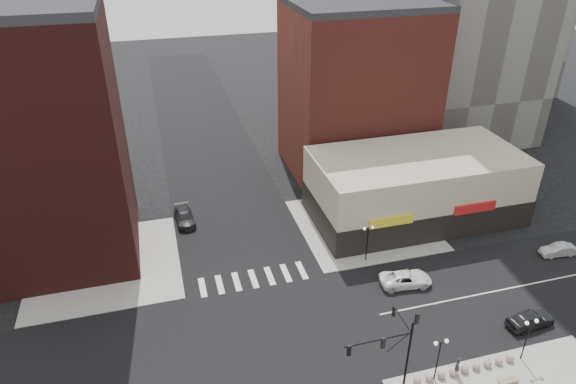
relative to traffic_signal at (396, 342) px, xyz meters
name	(u,v)px	position (x,y,z in m)	size (l,w,h in m)	color
ground	(274,336)	(-7.24, 7.83, -4.96)	(240.00, 240.00, 0.00)	black
road_ew	(274,336)	(-7.24, 7.83, -4.95)	(200.00, 14.00, 0.02)	black
road_ns	(274,336)	(-7.24, 7.83, -4.95)	(14.00, 200.00, 0.02)	black
sidewalk_nw	(106,265)	(-21.74, 22.33, -4.90)	(15.00, 15.00, 0.12)	gray
sidewalk_ne	(363,224)	(7.26, 22.33, -4.90)	(15.00, 15.00, 0.12)	gray
building_nw	(36,145)	(-26.24, 26.33, 7.54)	(16.00, 15.00, 25.00)	#371311
building_ne_midrise	(357,92)	(11.76, 37.33, 6.04)	(18.00, 15.00, 22.00)	maroon
building_ne_row	(415,191)	(13.76, 22.83, -1.66)	(24.20, 12.20, 8.00)	#B4AB8F
traffic_signal	(396,342)	(0.00, 0.00, 0.00)	(5.59, 3.09, 7.77)	black
street_lamp_se_a	(440,350)	(3.76, -0.17, -1.67)	(1.22, 0.32, 4.16)	black
street_lamp_se_b	(529,330)	(11.76, -0.17, -1.67)	(1.22, 0.32, 4.16)	black
street_lamp_ne	(368,235)	(4.76, 15.83, -1.67)	(1.22, 0.32, 4.16)	black
bollard_row	(465,369)	(6.46, -0.17, -4.53)	(9.02, 0.62, 0.62)	gray
white_suv	(406,279)	(6.98, 11.12, -4.25)	(2.35, 5.10, 1.42)	white
dark_sedan_east	(530,319)	(15.01, 2.98, -4.20)	(1.80, 4.47, 1.52)	black
silver_sedan	(558,250)	(25.02, 11.25, -4.33)	(1.34, 3.85, 1.27)	#AAAAAF
dark_sedan_north	(184,217)	(-12.91, 28.57, -4.23)	(2.05, 5.04, 1.46)	black
pedestrian	(457,366)	(5.68, -0.17, -3.96)	(0.64, 0.42, 1.77)	#252328
stone_bench	(508,382)	(9.11, -2.12, -4.63)	(1.71, 0.54, 0.40)	#8A705F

